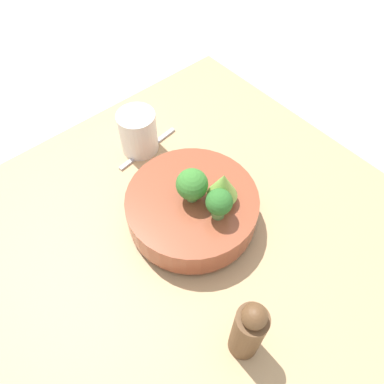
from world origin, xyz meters
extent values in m
plane|color=beige|center=(0.00, 0.00, 0.00)|extent=(6.00, 6.00, 0.00)
cube|color=tan|center=(0.00, 0.00, 0.02)|extent=(0.88, 0.86, 0.05)
cylinder|color=brown|center=(-0.03, -0.02, 0.06)|extent=(0.12, 0.12, 0.01)
cylinder|color=brown|center=(-0.03, -0.02, 0.09)|extent=(0.26, 0.26, 0.06)
cylinder|color=#609347|center=(-0.04, 0.04, 0.14)|extent=(0.02, 0.02, 0.03)
sphere|color=#2D6B28|center=(-0.04, 0.04, 0.17)|extent=(0.05, 0.05, 0.05)
cylinder|color=#6BA34C|center=(-0.03, -0.02, 0.14)|extent=(0.02, 0.02, 0.02)
sphere|color=#387A2D|center=(-0.03, -0.02, 0.17)|extent=(0.06, 0.06, 0.06)
cylinder|color=#7AB256|center=(-0.07, 0.02, 0.14)|extent=(0.03, 0.03, 0.02)
cone|color=#84AD47|center=(-0.07, 0.02, 0.17)|extent=(0.06, 0.06, 0.06)
cylinder|color=silver|center=(-0.07, -0.26, 0.10)|extent=(0.09, 0.09, 0.10)
cylinder|color=brown|center=(0.07, 0.22, 0.12)|extent=(0.05, 0.05, 0.14)
sphere|color=brown|center=(0.07, 0.22, 0.20)|extent=(0.04, 0.04, 0.04)
cube|color=#B2B2B7|center=(-0.08, -0.24, 0.05)|extent=(0.18, 0.03, 0.01)
camera|label=1|loc=(0.24, 0.29, 0.71)|focal=35.00mm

